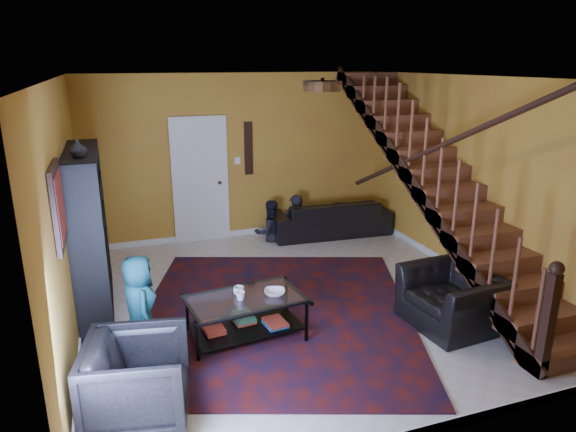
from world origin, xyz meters
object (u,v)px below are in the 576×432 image
at_px(bookshelf, 91,235).
at_px(armchair_left, 138,381).
at_px(sofa, 329,217).
at_px(coffee_table, 245,314).
at_px(armchair_right, 451,299).

distance_m(bookshelf, armchair_left, 2.46).
bearing_deg(sofa, bookshelf, 26.89).
bearing_deg(bookshelf, coffee_table, -39.56).
bearing_deg(coffee_table, sofa, 52.09).
relative_size(armchair_left, armchair_right, 0.83).
distance_m(bookshelf, sofa, 4.31).
bearing_deg(coffee_table, armchair_right, -12.69).
xyz_separation_m(armchair_left, coffee_table, (1.22, 1.06, -0.11)).
relative_size(sofa, coffee_table, 1.59).
relative_size(armchair_left, coffee_table, 0.64).
bearing_deg(armchair_right, bookshelf, -120.37).
distance_m(armchair_right, coffee_table, 2.39).
bearing_deg(sofa, armchair_right, 93.37).
bearing_deg(armchair_left, armchair_right, -70.50).
xyz_separation_m(sofa, armchair_right, (0.00, -3.52, 0.02)).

